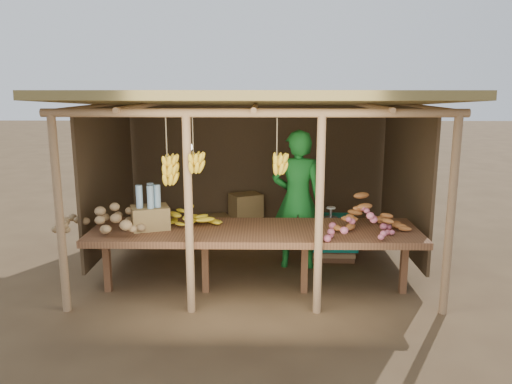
{
  "coord_description": "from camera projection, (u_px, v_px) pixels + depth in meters",
  "views": [
    {
      "loc": [
        0.1,
        -6.67,
        2.47
      ],
      "look_at": [
        0.0,
        0.0,
        1.05
      ],
      "focal_mm": 35.0,
      "sensor_mm": 36.0,
      "label": 1
    }
  ],
  "objects": [
    {
      "name": "sweet_potato_heap",
      "position": [
        367.0,
        213.0,
        5.97
      ],
      "size": [
        0.99,
        0.69,
        0.36
      ],
      "primitive_type": null,
      "rotation": [
        0.0,
        0.0,
        -0.16
      ],
      "color": "#B3672E",
      "rests_on": "counter"
    },
    {
      "name": "stall_structure",
      "position": [
        254.0,
        128.0,
        6.7
      ],
      "size": [
        4.7,
        3.5,
        2.43
      ],
      "color": "#A97F57",
      "rests_on": "ground"
    },
    {
      "name": "potato_heap",
      "position": [
        103.0,
        216.0,
        5.81
      ],
      "size": [
        1.28,
        0.96,
        0.37
      ],
      "primitive_type": null,
      "rotation": [
        0.0,
        0.0,
        -0.26
      ],
      "color": "#A07E52",
      "rests_on": "counter"
    },
    {
      "name": "carton_stack",
      "position": [
        235.0,
        220.0,
        8.15
      ],
      "size": [
        1.09,
        0.53,
        0.74
      ],
      "color": "olive",
      "rests_on": "ground"
    },
    {
      "name": "tarp_crate",
      "position": [
        332.0,
        236.0,
        7.27
      ],
      "size": [
        0.68,
        0.59,
        0.79
      ],
      "color": "brown",
      "rests_on": "ground"
    },
    {
      "name": "counter",
      "position": [
        255.0,
        234.0,
        5.96
      ],
      "size": [
        3.9,
        1.05,
        0.8
      ],
      "color": "brown",
      "rests_on": "ground"
    },
    {
      "name": "tomato_basin",
      "position": [
        152.0,
        220.0,
        6.0
      ],
      "size": [
        0.42,
        0.42,
        0.22
      ],
      "rotation": [
        0.0,
        0.0,
        0.16
      ],
      "color": "navy",
      "rests_on": "counter"
    },
    {
      "name": "ground",
      "position": [
        256.0,
        265.0,
        7.04
      ],
      "size": [
        60.0,
        60.0,
        0.0
      ],
      "primitive_type": "plane",
      "color": "brown",
      "rests_on": "ground"
    },
    {
      "name": "onion_heap",
      "position": [
        360.0,
        221.0,
        5.64
      ],
      "size": [
        0.83,
        0.53,
        0.36
      ],
      "primitive_type": null,
      "rotation": [
        0.0,
        0.0,
        0.06
      ],
      "color": "#C45F75",
      "rests_on": "counter"
    },
    {
      "name": "vendor",
      "position": [
        297.0,
        200.0,
        6.79
      ],
      "size": [
        0.71,
        0.48,
        1.91
      ],
      "primitive_type": "imported",
      "rotation": [
        0.0,
        0.0,
        3.1
      ],
      "color": "#186F25",
      "rests_on": "ground"
    },
    {
      "name": "banana_pile",
      "position": [
        191.0,
        212.0,
        6.04
      ],
      "size": [
        0.68,
        0.53,
        0.35
      ],
      "primitive_type": null,
      "rotation": [
        0.0,
        0.0,
        0.33
      ],
      "color": "yellow",
      "rests_on": "counter"
    },
    {
      "name": "burlap_sacks",
      "position": [
        155.0,
        224.0,
        8.08
      ],
      "size": [
        0.91,
        0.47,
        0.64
      ],
      "color": "#4A3722",
      "rests_on": "ground"
    },
    {
      "name": "bottle_box",
      "position": [
        150.0,
        212.0,
        5.93
      ],
      "size": [
        0.52,
        0.46,
        0.54
      ],
      "color": "olive",
      "rests_on": "counter"
    }
  ]
}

